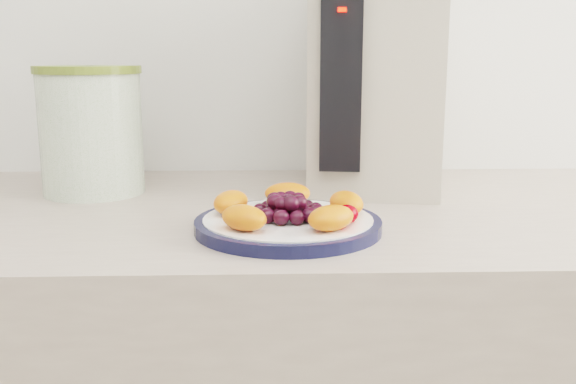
{
  "coord_description": "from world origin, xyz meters",
  "views": [
    {
      "loc": [
        0.08,
        0.29,
        1.11
      ],
      "look_at": [
        0.1,
        1.06,
        0.95
      ],
      "focal_mm": 40.0,
      "sensor_mm": 36.0,
      "label": 1
    }
  ],
  "objects": [
    {
      "name": "appliance_led",
      "position": [
        0.18,
        1.2,
        1.18
      ],
      "size": [
        0.01,
        0.01,
        0.01
      ],
      "primitive_type": "cube",
      "rotation": [
        0.0,
        0.0,
        -0.14
      ],
      "color": "#FF0C05",
      "rests_on": "appliance_panel"
    },
    {
      "name": "appliance_panel",
      "position": [
        0.19,
        1.21,
        1.08
      ],
      "size": [
        0.06,
        0.03,
        0.26
      ],
      "primitive_type": "cube",
      "rotation": [
        0.0,
        0.0,
        -0.14
      ],
      "color": "black",
      "rests_on": "appliance_body"
    },
    {
      "name": "appliance_body",
      "position": [
        0.25,
        1.35,
        1.07
      ],
      "size": [
        0.23,
        0.3,
        0.35
      ],
      "primitive_type": "cube",
      "rotation": [
        0.0,
        0.0,
        -0.14
      ],
      "color": "#B5AB99",
      "rests_on": "counter"
    },
    {
      "name": "plate_face",
      "position": [
        0.1,
        1.06,
        0.91
      ],
      "size": [
        0.21,
        0.21,
        0.02
      ],
      "primitive_type": "cylinder",
      "color": "white",
      "rests_on": "counter"
    },
    {
      "name": "canister",
      "position": [
        -0.2,
        1.3,
        0.99
      ],
      "size": [
        0.19,
        0.19,
        0.19
      ],
      "primitive_type": "cylinder",
      "rotation": [
        0.0,
        0.0,
        0.21
      ],
      "color": "#2B5E0D",
      "rests_on": "counter"
    },
    {
      "name": "canister_lid",
      "position": [
        -0.2,
        1.3,
        1.09
      ],
      "size": [
        0.19,
        0.19,
        0.01
      ],
      "primitive_type": "cylinder",
      "rotation": [
        0.0,
        0.0,
        0.21
      ],
      "color": "olive",
      "rests_on": "canister"
    },
    {
      "name": "fruit_plate",
      "position": [
        0.11,
        1.06,
        0.93
      ],
      "size": [
        0.2,
        0.19,
        0.03
      ],
      "color": "#FF5617",
      "rests_on": "plate_face"
    },
    {
      "name": "plate_rim",
      "position": [
        0.1,
        1.06,
        0.91
      ],
      "size": [
        0.23,
        0.23,
        0.01
      ],
      "primitive_type": "cylinder",
      "color": "#111433",
      "rests_on": "counter"
    }
  ]
}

